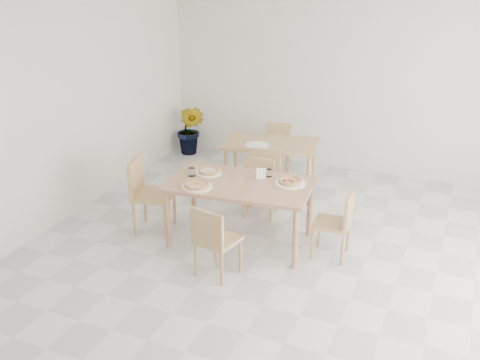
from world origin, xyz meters
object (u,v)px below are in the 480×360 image
at_px(potted_plant, 191,130).
at_px(plate_mushroom, 209,173).
at_px(pizza_pepperoni, 290,181).
at_px(chair_back_s, 262,180).
at_px(plate_pepperoni, 290,183).
at_px(chair_back_n, 277,146).
at_px(main_table, 240,189).
at_px(pizza_margherita, 197,185).
at_px(second_table, 271,149).
at_px(plate_empty, 257,145).
at_px(chair_east, 339,220).
at_px(napkin_holder, 261,174).
at_px(tumbler_b, 269,173).
at_px(chair_north, 263,177).
at_px(chair_west, 146,189).
at_px(plate_margherita, 197,187).
at_px(pizza_mushroom, 209,171).
at_px(chair_south, 214,237).
at_px(tumbler_a, 192,172).

bearing_deg(potted_plant, plate_mushroom, -57.70).
xyz_separation_m(pizza_pepperoni, chair_back_s, (-0.58, 0.64, -0.32)).
relative_size(plate_pepperoni, chair_back_n, 0.45).
bearing_deg(main_table, pizza_margherita, -146.63).
height_order(pizza_pepperoni, second_table, pizza_pepperoni).
bearing_deg(plate_empty, chair_east, -39.14).
relative_size(pizza_margherita, napkin_holder, 2.49).
xyz_separation_m(tumbler_b, napkin_holder, (-0.05, -0.12, 0.02)).
bearing_deg(main_table, chair_back_n, 93.17).
height_order(tumbler_b, chair_back_n, tumbler_b).
bearing_deg(napkin_holder, chair_east, -27.84).
xyz_separation_m(chair_north, chair_east, (1.18, -0.76, -0.03)).
relative_size(chair_west, plate_margherita, 2.71).
relative_size(chair_west, plate_pepperoni, 2.65).
distance_m(chair_east, plate_mushroom, 1.61).
distance_m(main_table, tumbler_b, 0.40).
xyz_separation_m(chair_west, pizza_pepperoni, (1.69, 0.34, 0.25)).
bearing_deg(pizza_margherita, main_table, 38.59).
distance_m(chair_west, plate_margherita, 0.81).
xyz_separation_m(second_table, potted_plant, (-1.77, 0.99, -0.23)).
xyz_separation_m(pizza_pepperoni, tumbler_b, (-0.30, 0.12, 0.01)).
relative_size(plate_margherita, pizza_pepperoni, 0.99).
bearing_deg(pizza_mushroom, potted_plant, 122.30).
relative_size(pizza_mushroom, pizza_pepperoni, 0.96).
bearing_deg(pizza_pepperoni, chair_back_n, 113.03).
bearing_deg(tumbler_b, chair_south, -99.50).
bearing_deg(chair_back_n, pizza_margherita, -103.96).
bearing_deg(pizza_pepperoni, pizza_mushroom, -175.67).
bearing_deg(chair_north, pizza_mushroom, -124.97).
xyz_separation_m(plate_pepperoni, tumbler_a, (-1.13, -0.23, 0.04)).
bearing_deg(chair_back_n, chair_back_s, -91.27).
bearing_deg(chair_north, chair_back_n, 95.08).
bearing_deg(napkin_holder, chair_west, 171.13).
relative_size(chair_east, pizza_mushroom, 2.40).
xyz_separation_m(main_table, chair_back_n, (-0.33, 2.21, -0.23)).
bearing_deg(chair_south, chair_back_s, -74.70).
bearing_deg(pizza_mushroom, chair_west, -159.00).
distance_m(pizza_pepperoni, tumbler_a, 1.15).
bearing_deg(chair_back_n, pizza_mushroom, -105.93).
xyz_separation_m(plate_margherita, plate_empty, (0.10, 1.56, 0.00)).
height_order(main_table, pizza_margherita, pizza_margherita).
bearing_deg(chair_north, plate_margherita, -112.90).
distance_m(plate_mushroom, tumbler_a, 0.21).
bearing_deg(tumbler_a, pizza_mushroom, 46.27).
height_order(second_table, potted_plant, potted_plant).
bearing_deg(chair_west, chair_back_s, -61.32).
bearing_deg(pizza_margherita, napkin_holder, 40.57).
xyz_separation_m(chair_south, plate_empty, (-0.34, 2.07, 0.30)).
height_order(pizza_pepperoni, potted_plant, potted_plant).
height_order(plate_pepperoni, chair_back_s, chair_back_s).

